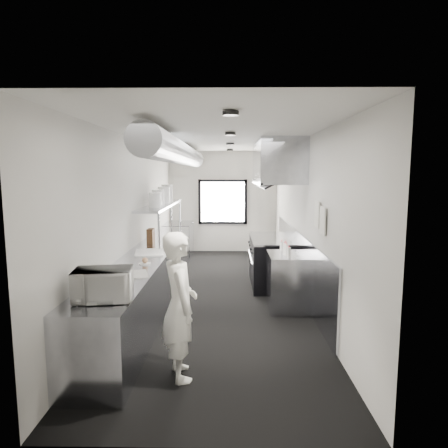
{
  "coord_description": "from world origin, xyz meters",
  "views": [
    {
      "loc": [
        0.19,
        -6.87,
        2.2
      ],
      "look_at": [
        0.1,
        -0.2,
        1.32
      ],
      "focal_mm": 31.29,
      "sensor_mm": 36.0,
      "label": 1
    }
  ],
  "objects_px": {
    "line_cook": "(180,305)",
    "plate_stack_a": "(155,200)",
    "knife_block": "(151,236)",
    "plate_stack_d": "(167,193)",
    "squeeze_bottle_b": "(286,250)",
    "prep_counter": "(150,278)",
    "cutting_board": "(149,252)",
    "pass_shelf": "(162,206)",
    "plate_stack_c": "(164,195)",
    "bottle_station": "(288,281)",
    "exhaust_hood": "(277,163)",
    "range": "(272,261)",
    "plate_stack_b": "(158,198)",
    "squeeze_bottle_a": "(289,253)",
    "squeeze_bottle_c": "(285,249)",
    "squeeze_bottle_d": "(286,247)",
    "squeeze_bottle_e": "(282,246)",
    "microwave": "(103,285)",
    "small_plate": "(145,264)",
    "far_work_table": "(178,240)",
    "deli_tub_a": "(94,284)",
    "deli_tub_b": "(108,278)"
  },
  "relations": [
    {
      "from": "line_cook",
      "to": "plate_stack_a",
      "type": "bearing_deg",
      "value": -2.99
    },
    {
      "from": "knife_block",
      "to": "plate_stack_d",
      "type": "height_order",
      "value": "plate_stack_d"
    },
    {
      "from": "plate_stack_a",
      "to": "squeeze_bottle_b",
      "type": "bearing_deg",
      "value": -25.45
    },
    {
      "from": "prep_counter",
      "to": "cutting_board",
      "type": "xyz_separation_m",
      "value": [
        0.03,
        -0.14,
        0.46
      ]
    },
    {
      "from": "pass_shelf",
      "to": "plate_stack_c",
      "type": "xyz_separation_m",
      "value": [
        0.02,
        0.22,
        0.21
      ]
    },
    {
      "from": "bottle_station",
      "to": "cutting_board",
      "type": "relative_size",
      "value": 1.51
    },
    {
      "from": "pass_shelf",
      "to": "exhaust_hood",
      "type": "bearing_deg",
      "value": -7.47
    },
    {
      "from": "pass_shelf",
      "to": "plate_stack_a",
      "type": "relative_size",
      "value": 11.21
    },
    {
      "from": "exhaust_hood",
      "to": "range",
      "type": "relative_size",
      "value": 1.38
    },
    {
      "from": "knife_block",
      "to": "plate_stack_a",
      "type": "height_order",
      "value": "plate_stack_a"
    },
    {
      "from": "prep_counter",
      "to": "plate_stack_b",
      "type": "distance_m",
      "value": 1.74
    },
    {
      "from": "bottle_station",
      "to": "line_cook",
      "type": "xyz_separation_m",
      "value": [
        -1.49,
        -2.17,
        0.35
      ]
    },
    {
      "from": "squeeze_bottle_a",
      "to": "squeeze_bottle_c",
      "type": "xyz_separation_m",
      "value": [
        -0.02,
        0.28,
        0.01
      ]
    },
    {
      "from": "knife_block",
      "to": "plate_stack_d",
      "type": "relative_size",
      "value": 0.7
    },
    {
      "from": "prep_counter",
      "to": "knife_block",
      "type": "distance_m",
      "value": 1.0
    },
    {
      "from": "plate_stack_d",
      "to": "knife_block",
      "type": "bearing_deg",
      "value": -94.87
    },
    {
      "from": "squeeze_bottle_d",
      "to": "squeeze_bottle_e",
      "type": "height_order",
      "value": "squeeze_bottle_d"
    },
    {
      "from": "plate_stack_b",
      "to": "squeeze_bottle_b",
      "type": "distance_m",
      "value": 2.83
    },
    {
      "from": "pass_shelf",
      "to": "microwave",
      "type": "relative_size",
      "value": 5.58
    },
    {
      "from": "line_cook",
      "to": "squeeze_bottle_c",
      "type": "bearing_deg",
      "value": -51.48
    },
    {
      "from": "line_cook",
      "to": "microwave",
      "type": "xyz_separation_m",
      "value": [
        -0.77,
        -0.14,
        0.27
      ]
    },
    {
      "from": "squeeze_bottle_e",
      "to": "range",
      "type": "bearing_deg",
      "value": 91.3
    },
    {
      "from": "range",
      "to": "small_plate",
      "type": "bearing_deg",
      "value": -134.14
    },
    {
      "from": "squeeze_bottle_b",
      "to": "far_work_table",
      "type": "bearing_deg",
      "value": 119.25
    },
    {
      "from": "microwave",
      "to": "plate_stack_b",
      "type": "relative_size",
      "value": 1.74
    },
    {
      "from": "squeeze_bottle_e",
      "to": "squeeze_bottle_b",
      "type": "bearing_deg",
      "value": -85.61
    },
    {
      "from": "pass_shelf",
      "to": "squeeze_bottle_a",
      "type": "xyz_separation_m",
      "value": [
        2.29,
        -2.01,
        -0.55
      ]
    },
    {
      "from": "squeeze_bottle_b",
      "to": "bottle_station",
      "type": "bearing_deg",
      "value": 60.62
    },
    {
      "from": "deli_tub_a",
      "to": "deli_tub_b",
      "type": "xyz_separation_m",
      "value": [
        0.08,
        0.28,
        -0.0
      ]
    },
    {
      "from": "plate_stack_b",
      "to": "squeeze_bottle_d",
      "type": "distance_m",
      "value": 2.73
    },
    {
      "from": "plate_stack_d",
      "to": "squeeze_bottle_c",
      "type": "relative_size",
      "value": 2.05
    },
    {
      "from": "prep_counter",
      "to": "range",
      "type": "height_order",
      "value": "range"
    },
    {
      "from": "squeeze_bottle_a",
      "to": "pass_shelf",
      "type": "bearing_deg",
      "value": 138.76
    },
    {
      "from": "bottle_station",
      "to": "plate_stack_c",
      "type": "relative_size",
      "value": 2.62
    },
    {
      "from": "microwave",
      "to": "squeeze_bottle_d",
      "type": "distance_m",
      "value": 3.31
    },
    {
      "from": "far_work_table",
      "to": "plate_stack_c",
      "type": "distance_m",
      "value": 2.36
    },
    {
      "from": "small_plate",
      "to": "squeeze_bottle_a",
      "type": "distance_m",
      "value": 2.16
    },
    {
      "from": "squeeze_bottle_d",
      "to": "plate_stack_c",
      "type": "bearing_deg",
      "value": 142.29
    },
    {
      "from": "pass_shelf",
      "to": "squeeze_bottle_c",
      "type": "relative_size",
      "value": 16.22
    },
    {
      "from": "far_work_table",
      "to": "squeeze_bottle_b",
      "type": "distance_m",
      "value": 4.62
    },
    {
      "from": "plate_stack_c",
      "to": "squeeze_bottle_d",
      "type": "relative_size",
      "value": 2.0
    },
    {
      "from": "squeeze_bottle_b",
      "to": "squeeze_bottle_e",
      "type": "xyz_separation_m",
      "value": [
        -0.03,
        0.36,
        -0.01
      ]
    },
    {
      "from": "squeeze_bottle_d",
      "to": "small_plate",
      "type": "bearing_deg",
      "value": -157.78
    },
    {
      "from": "cutting_board",
      "to": "line_cook",
      "type": "bearing_deg",
      "value": -70.72
    },
    {
      "from": "plate_stack_d",
      "to": "squeeze_bottle_c",
      "type": "height_order",
      "value": "plate_stack_d"
    },
    {
      "from": "plate_stack_b",
      "to": "knife_block",
      "type": "bearing_deg",
      "value": -102.43
    },
    {
      "from": "squeeze_bottle_c",
      "to": "microwave",
      "type": "bearing_deg",
      "value": -133.83
    },
    {
      "from": "far_work_table",
      "to": "squeeze_bottle_c",
      "type": "height_order",
      "value": "squeeze_bottle_c"
    },
    {
      "from": "small_plate",
      "to": "cutting_board",
      "type": "height_order",
      "value": "cutting_board"
    },
    {
      "from": "exhaust_hood",
      "to": "cutting_board",
      "type": "distance_m",
      "value": 2.98
    }
  ]
}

